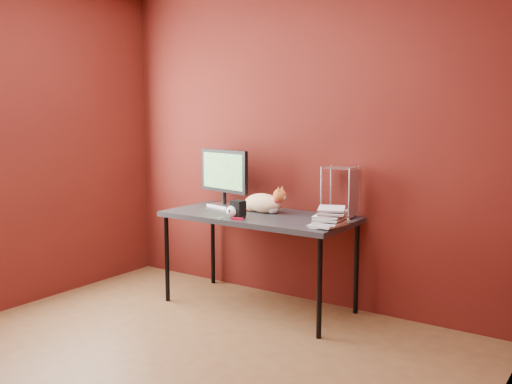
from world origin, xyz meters
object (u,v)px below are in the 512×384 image
Objects in this scene: skull_mug at (232,212)px; book_stack at (320,119)px; cat at (263,203)px; speaker at (238,210)px; desk at (259,221)px; monitor at (224,175)px.

book_stack is at bearing 33.35° from skull_mug.
cat reaches higher than speaker.
desk is 3.14× the size of cat.
speaker reaches higher than skull_mug.
cat is at bearing 90.97° from speaker.
book_stack is (0.60, -0.13, 0.79)m from desk.
cat reaches higher than skull_mug.
desk is at bearing 96.00° from skull_mug.
desk is 2.73× the size of monitor.
desk is at bearing 167.93° from book_stack.
monitor reaches higher than skull_mug.
speaker is 0.94m from book_stack.
book_stack is at bearing -12.07° from desk.
desk is at bearing 84.83° from speaker.
book_stack is (0.67, 0.11, 0.69)m from skull_mug.
desk is at bearing -6.35° from monitor.
desk is 11.41× the size of speaker.
skull_mug is 0.07× the size of book_stack.
speaker reaches higher than desk.
cat is 4.58× the size of skull_mug.
desk is 1.00m from book_stack.
book_stack reaches higher than monitor.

